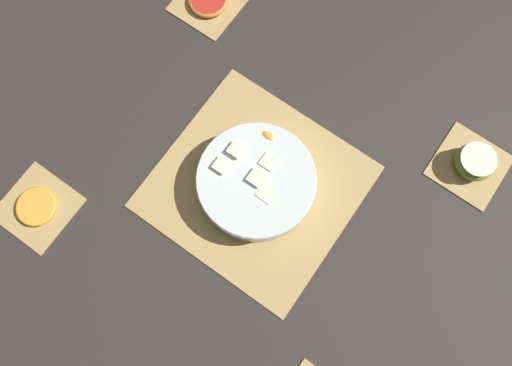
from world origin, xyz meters
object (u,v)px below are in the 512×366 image
(fruit_salad_bowl, at_px, (256,181))
(orange_slice_whole, at_px, (36,206))
(apple_half, at_px, (475,162))
(grapefruit_slice, at_px, (208,0))

(fruit_salad_bowl, distance_m, orange_slice_whole, 0.47)
(apple_half, relative_size, orange_slice_whole, 0.97)
(fruit_salad_bowl, bearing_deg, orange_slice_whole, 40.92)
(fruit_salad_bowl, height_order, orange_slice_whole, fruit_salad_bowl)
(apple_half, distance_m, orange_slice_whole, 0.93)
(fruit_salad_bowl, height_order, apple_half, fruit_salad_bowl)
(orange_slice_whole, xyz_separation_m, grapefruit_slice, (0.00, -0.61, 0.00))
(orange_slice_whole, height_order, grapefruit_slice, grapefruit_slice)
(fruit_salad_bowl, bearing_deg, grapefruit_slice, -40.72)
(fruit_salad_bowl, bearing_deg, apple_half, -139.29)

